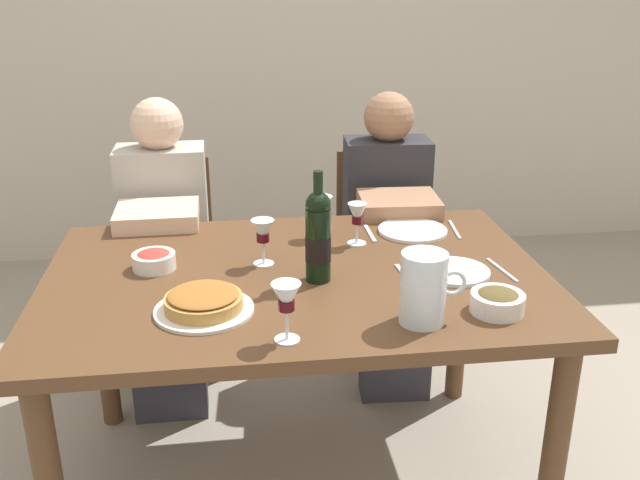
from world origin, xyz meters
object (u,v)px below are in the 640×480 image
object	(u,v)px
wine_glass_left_diner	(263,233)
dinner_plate_right_setting	(413,230)
salad_bowl	(154,260)
chair_left	(170,250)
chair_right	(379,239)
diner_right	(390,232)
wine_glass_centre	(286,300)
dining_table	(297,301)
baked_tart	(204,302)
water_pitcher	(423,292)
wine_glass_spare	(357,216)
diner_left	(164,244)
wine_bottle	(318,236)
dinner_plate_left_setting	(454,272)
olive_bowl	(497,301)
wine_glass_right_diner	(321,207)

from	to	relation	value
wine_glass_left_diner	dinner_plate_right_setting	xyz separation A→B (m)	(0.53, 0.21, -0.10)
salad_bowl	chair_left	size ratio (longest dim) A/B	0.15
dinner_plate_right_setting	chair_right	size ratio (longest dim) A/B	0.27
salad_bowl	diner_right	bearing A→B (deg)	34.02
wine_glass_centre	wine_glass_left_diner	bearing A→B (deg)	93.58
dining_table	baked_tart	distance (m)	0.37
water_pitcher	dinner_plate_right_setting	xyz separation A→B (m)	(0.14, 0.64, -0.08)
dining_table	wine_glass_spare	xyz separation A→B (m)	(0.22, 0.22, 0.19)
diner_left	diner_right	bearing A→B (deg)	-179.66
wine_bottle	dinner_plate_left_setting	distance (m)	0.43
olive_bowl	wine_glass_spare	size ratio (longest dim) A/B	1.02
chair_right	salad_bowl	bearing A→B (deg)	46.24
wine_glass_left_diner	diner_right	distance (m)	0.84
chair_left	chair_right	world-z (taller)	same
dining_table	diner_right	world-z (taller)	diner_right
wine_glass_spare	salad_bowl	bearing A→B (deg)	-169.24
baked_tart	wine_glass_right_diner	bearing A→B (deg)	53.35
wine_bottle	chair_left	world-z (taller)	wine_bottle
wine_bottle	chair_left	bearing A→B (deg)	118.08
baked_tart	chair_right	xyz separation A→B (m)	(0.72, 1.13, -0.29)
dining_table	olive_bowl	size ratio (longest dim) A/B	10.46
dining_table	chair_right	bearing A→B (deg)	63.57
salad_bowl	water_pitcher	bearing A→B (deg)	-31.44
baked_tart	wine_bottle	bearing A→B (deg)	26.48
olive_bowl	salad_bowl	bearing A→B (deg)	156.14
wine_glass_spare	chair_left	size ratio (longest dim) A/B	0.16
wine_glass_centre	dinner_plate_right_setting	world-z (taller)	wine_glass_centre
chair_left	wine_glass_right_diner	bearing A→B (deg)	132.72
baked_tart	chair_left	bearing A→B (deg)	99.23
dinner_plate_left_setting	diner_right	world-z (taller)	diner_right
wine_glass_right_diner	dinner_plate_right_setting	world-z (taller)	wine_glass_right_diner
olive_bowl	wine_glass_spare	distance (m)	0.61
salad_bowl	chair_right	xyz separation A→B (m)	(0.88, 0.82, -0.29)
wine_glass_left_diner	chair_right	distance (m)	1.06
dinner_plate_right_setting	diner_left	world-z (taller)	diner_left
wine_glass_left_diner	olive_bowl	bearing A→B (deg)	-33.98
diner_right	diner_left	bearing A→B (deg)	4.02
water_pitcher	diner_right	world-z (taller)	diner_right
dinner_plate_right_setting	diner_right	bearing A→B (deg)	88.35
salad_bowl	wine_glass_right_diner	world-z (taller)	wine_glass_right_diner
dining_table	chair_left	world-z (taller)	chair_left
diner_right	chair_right	bearing A→B (deg)	-89.47
diner_left	baked_tart	bearing A→B (deg)	101.01
olive_bowl	baked_tart	bearing A→B (deg)	172.49
salad_bowl	diner_right	world-z (taller)	diner_right
chair_left	diner_left	bearing A→B (deg)	89.91
water_pitcher	dinner_plate_left_setting	size ratio (longest dim) A/B	0.89
wine_glass_left_diner	dinner_plate_left_setting	distance (m)	0.59
wine_glass_spare	diner_right	distance (m)	0.57
wine_glass_left_diner	diner_left	distance (m)	0.72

